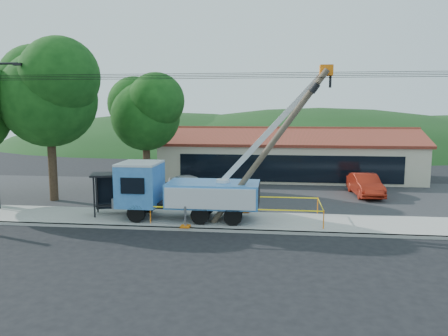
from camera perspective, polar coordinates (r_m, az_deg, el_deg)
ground at (r=20.69m, az=-1.63°, el=-9.91°), size 120.00×120.00×0.00m
curb at (r=22.65m, az=-0.84°, el=-8.12°), size 60.00×0.25×0.15m
sidewalk at (r=24.47m, az=-0.24°, el=-6.91°), size 60.00×4.00×0.15m
parking_lot at (r=32.23m, az=1.52°, el=-3.36°), size 60.00×12.00×0.10m
strip_mall at (r=39.73m, az=8.36°, el=1.35°), size 22.50×8.53×4.67m
tree_west_near at (r=31.30m, az=-21.95°, el=9.50°), size 7.56×6.72×10.80m
tree_lot at (r=33.97m, az=-10.23°, el=7.54°), size 6.30×5.60×8.94m
hill_west at (r=76.87m, az=-6.67°, el=3.05°), size 78.40×56.00×28.00m
hill_center at (r=75.09m, az=12.25°, el=2.82°), size 89.60×64.00×32.00m
hill_east at (r=79.51m, az=26.76°, el=2.43°), size 72.80×52.00×26.00m
utility_truck at (r=24.44m, az=-5.17°, el=-2.76°), size 11.63×4.22×8.33m
leaning_pole at (r=22.87m, az=6.52°, el=3.50°), size 6.08×1.75×8.25m
bus_shelter at (r=26.25m, az=-14.13°, el=-2.04°), size 2.81×2.12×2.41m
caution_tape at (r=24.59m, az=1.81°, el=-4.96°), size 9.19×3.37×0.97m
car_silver at (r=31.40m, az=-4.50°, el=-3.78°), size 4.16×4.49×1.49m
car_red at (r=32.84m, az=17.89°, el=-3.62°), size 2.00×4.83×1.55m
car_white at (r=32.83m, az=-11.49°, el=-3.41°), size 4.29×1.78×1.24m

